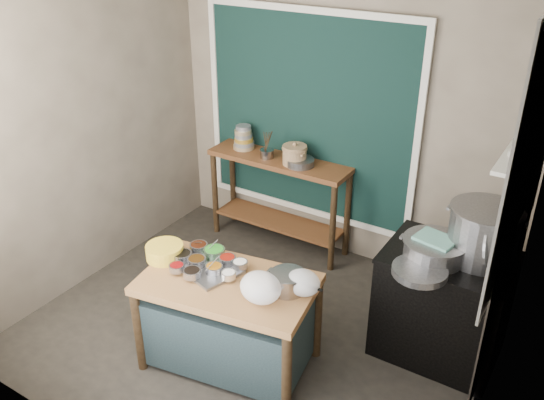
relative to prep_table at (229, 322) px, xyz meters
The scene contains 30 objects.
floor 0.57m from the prep_table, 96.88° to the left, with size 3.50×3.00×0.02m, color #28241F.
back_wall 2.18m from the prep_table, 91.49° to the left, with size 3.50×0.02×2.80m, color gray.
left_wall 2.12m from the prep_table, 167.11° to the left, with size 0.02×3.00×2.80m, color gray.
right_wall 2.04m from the prep_table, 13.61° to the left, with size 0.02×3.00×2.80m, color gray.
curtain_panel 2.16m from the prep_table, 101.99° to the left, with size 2.10×0.02×1.90m, color black.
curtain_frame 2.15m from the prep_table, 102.05° to the left, with size 2.22×0.03×2.02m, color beige, non-canonical shape.
tile_panel 2.44m from the prep_table, 29.78° to the left, with size 0.02×1.70×1.70m, color #B2B2AA.
soot_patch 2.02m from the prep_table, 32.20° to the left, with size 0.01×1.30×1.30m, color black.
wall_shelf 2.37m from the prep_table, 38.66° to the left, with size 0.22×0.70×0.03m, color beige.
prep_table is the anchor object (origin of this frame).
back_counter 1.80m from the prep_table, 109.50° to the left, with size 1.45×0.40×0.95m, color #5B301A.
stove_block 1.62m from the prep_table, 36.56° to the left, with size 0.90×0.68×0.85m, color black.
stove_top 1.69m from the prep_table, 36.56° to the left, with size 0.92×0.69×0.03m, color black.
condiment_tray 0.45m from the prep_table, 166.50° to the left, with size 0.49×0.35×0.02m, color gray.
condiment_bowls 0.50m from the prep_table, 164.38° to the left, with size 0.56×0.44×0.06m.
yellow_basin 0.72m from the prep_table, behind, with size 0.29×0.29×0.11m, color yellow.
saucepan 0.63m from the prep_table, 17.17° to the left, with size 0.26×0.26×0.14m, color gray, non-canonical shape.
plastic_bag_a 0.59m from the prep_table, 11.63° to the right, with size 0.29×0.25×0.22m, color white.
plastic_bag_b 0.72m from the prep_table, 16.13° to the left, with size 0.24×0.21×0.18m, color white.
bowl_stack 2.12m from the prep_table, 121.01° to the left, with size 0.21×0.21×0.24m.
utensil_cup 1.90m from the prep_table, 113.31° to the left, with size 0.14×0.14×0.08m, color gray.
ceramic_crock 1.83m from the prep_table, 103.81° to the left, with size 0.25×0.25×0.17m, color #977252, non-canonical shape.
wide_bowl 1.80m from the prep_table, 101.74° to the left, with size 0.27×0.27×0.07m, color gray.
stock_pot 1.94m from the prep_table, 35.11° to the left, with size 0.52×0.52×0.41m, color gray, non-canonical shape.
pot_lid 1.96m from the prep_table, 30.81° to the left, with size 0.38×0.38×0.02m, color gray.
steamer 1.59m from the prep_table, 35.66° to the left, with size 0.47×0.47×0.15m, color gray, non-canonical shape.
green_cloth 1.62m from the prep_table, 35.66° to the left, with size 0.27×0.21×0.02m, color #5F9C90.
shallow_pan 1.44m from the prep_table, 27.50° to the left, with size 0.38×0.38×0.05m, color gray.
shelf_bowl_stack 2.40m from the prep_table, 38.54° to the left, with size 0.15×0.15×0.12m.
shelf_bowl_green 2.52m from the prep_table, 43.55° to the left, with size 0.13×0.13×0.05m, color gray.
Camera 1 is at (2.12, -3.12, 3.15)m, focal length 38.00 mm.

